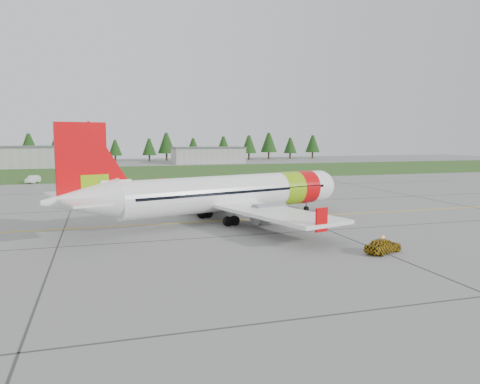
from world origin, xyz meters
name	(u,v)px	position (x,y,z in m)	size (l,w,h in m)	color
ground	(231,236)	(0.00, 0.00, 0.00)	(320.00, 320.00, 0.00)	gray
aircraft	(226,193)	(1.67, 7.92, 3.02)	(33.66, 31.80, 10.46)	white
follow_me_car	(384,231)	(9.90, -9.46, 1.76)	(1.42, 1.20, 3.52)	#D09C0B
service_van	(33,172)	(-24.06, 59.28, 2.26)	(1.58, 1.49, 4.52)	white
grass_strip	(145,172)	(0.00, 82.00, 0.01)	(320.00, 50.00, 0.03)	#30561E
taxi_guideline	(211,221)	(0.00, 8.00, 0.01)	(120.00, 0.25, 0.02)	gold
hangar_west	(33,157)	(-30.00, 110.00, 3.00)	(32.00, 14.00, 6.00)	#A8A8A3
hangar_east	(208,156)	(25.00, 118.00, 2.60)	(24.00, 12.00, 5.20)	#A8A8A3
treeline	(130,148)	(0.00, 138.00, 5.00)	(160.00, 8.00, 10.00)	#1C3F14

